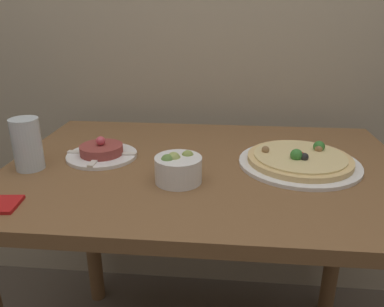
# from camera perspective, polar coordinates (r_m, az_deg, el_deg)

# --- Properties ---
(dining_table) EXTENTS (1.10, 0.76, 0.79)m
(dining_table) POSITION_cam_1_polar(r_m,az_deg,el_deg) (1.10, 2.14, -7.59)
(dining_table) COLOR brown
(dining_table) RESTS_ON ground_plane
(pizza_plate) EXTENTS (0.33, 0.33, 0.06)m
(pizza_plate) POSITION_cam_1_polar(r_m,az_deg,el_deg) (1.07, 16.07, -0.99)
(pizza_plate) COLOR white
(pizza_plate) RESTS_ON dining_table
(tartare_plate) EXTENTS (0.20, 0.20, 0.06)m
(tartare_plate) POSITION_cam_1_polar(r_m,az_deg,el_deg) (1.11, -13.59, 0.17)
(tartare_plate) COLOR white
(tartare_plate) RESTS_ON dining_table
(small_bowl) EXTENTS (0.12, 0.12, 0.08)m
(small_bowl) POSITION_cam_1_polar(r_m,az_deg,el_deg) (0.92, -2.15, -2.24)
(small_bowl) COLOR white
(small_bowl) RESTS_ON dining_table
(drinking_glass) EXTENTS (0.07, 0.07, 0.14)m
(drinking_glass) POSITION_cam_1_polar(r_m,az_deg,el_deg) (1.08, -23.83, 1.31)
(drinking_glass) COLOR silver
(drinking_glass) RESTS_ON dining_table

